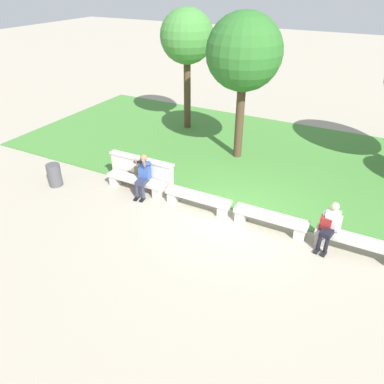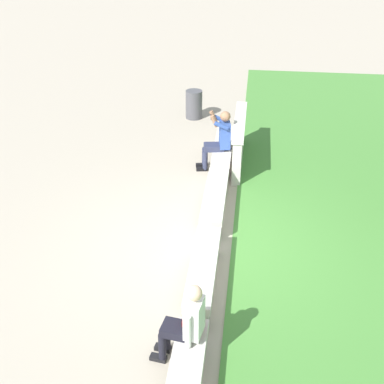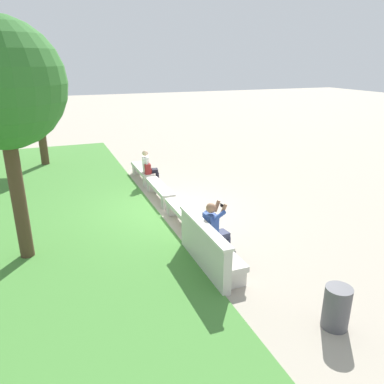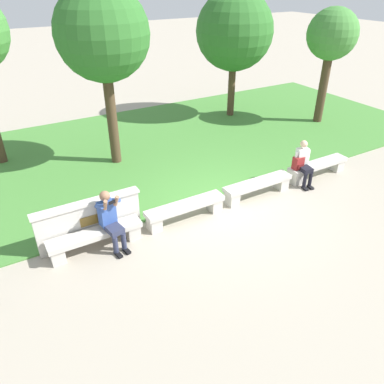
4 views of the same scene
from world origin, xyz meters
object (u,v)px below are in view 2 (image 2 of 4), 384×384
Objects in this scene: person_photographer at (219,137)px; backpack at (193,319)px; trash_bin at (194,104)px; bench_near at (215,199)px; person_distant at (186,322)px; bench_mid at (203,271)px; bench_main at (223,149)px.

person_photographer is 3.08× the size of backpack.
trash_bin is at bearing -163.01° from person_photographer.
person_photographer reaches higher than bench_near.
person_distant is 2.94× the size of backpack.
bench_near is 4.84m from trash_bin.
bench_mid is 4.72× the size of backpack.
person_distant reaches higher than bench_near.
person_photographer is (-4.06, -0.08, 0.43)m from bench_mid.
trash_bin is at bearing -168.58° from bench_near.
bench_near is 1.91m from person_photographer.
trash_bin is at bearing -173.96° from person_distant.
backpack is at bearing 146.66° from person_distant.
trash_bin reaches higher than bench_mid.
bench_main and bench_near have the same top height.
backpack reaches higher than bench_mid.
person_photographer is 1.05× the size of person_distant.
bench_mid is 7.01m from trash_bin.
person_photographer is (0.34, -0.08, 0.43)m from bench_main.
backpack is at bearing 0.08° from bench_main.
bench_mid is 2.69× the size of trash_bin.
backpack is (1.39, 0.01, 0.32)m from bench_mid.
person_distant reaches higher than trash_bin.
person_photographer reaches higher than bench_main.
bench_main is 2.20m from bench_near.
bench_near is 4.72× the size of backpack.
person_distant is 8.51m from trash_bin.
person_distant is 1.68× the size of trash_bin.
person_photographer is at bearing -179.11° from backpack.
backpack reaches higher than trash_bin.
person_distant is at bearing 6.04° from trash_bin.
bench_mid is (2.20, 0.00, 0.00)m from bench_near.
person_distant reaches higher than backpack.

